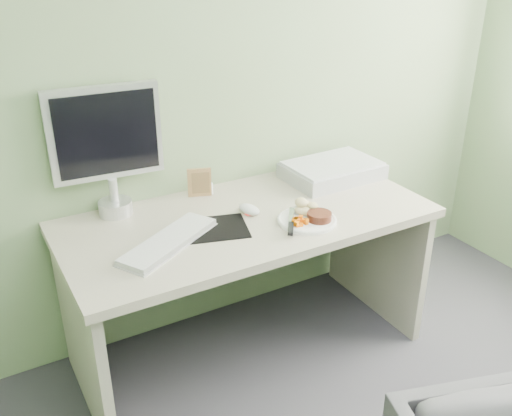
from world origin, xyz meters
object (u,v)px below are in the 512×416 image
desk (248,252)px  plate (307,220)px  scanner (332,171)px  monitor (107,144)px

desk → plate: plate is taller
plate → scanner: size_ratio=0.54×
scanner → monitor: size_ratio=0.83×
plate → scanner: scanner is taller
desk → plate: bearing=-42.6°
scanner → desk: bearing=-165.6°
desk → plate: (0.19, -0.18, 0.19)m
desk → monitor: 0.76m
monitor → scanner: bearing=-4.3°
plate → monitor: size_ratio=0.45×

